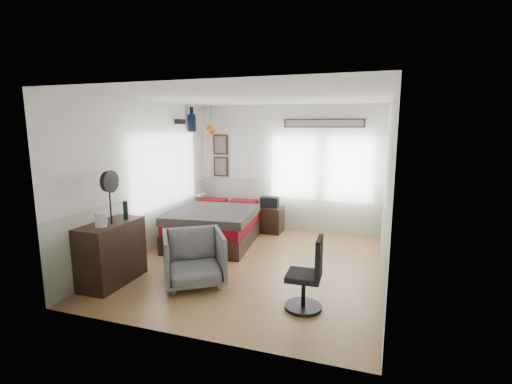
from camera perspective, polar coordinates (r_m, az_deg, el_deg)
ground_plane at (r=6.25m, az=-0.29°, el=-11.16°), size 4.00×4.50×0.01m
room_shell at (r=6.06m, az=-0.43°, el=3.95°), size 4.02×4.52×2.71m
wall_decor at (r=8.05m, az=-3.32°, el=8.94°), size 3.55×1.32×1.44m
bed at (r=7.41m, az=-6.15°, el=-5.05°), size 1.70×2.26×0.68m
dresser at (r=5.83m, az=-21.32°, el=-8.71°), size 0.48×1.00×0.90m
armchair at (r=5.48m, az=-9.54°, el=-10.01°), size 1.17×1.17×0.78m
nightstand at (r=8.01m, az=2.09°, el=-4.26°), size 0.57×0.46×0.55m
task_chair at (r=4.75m, az=7.99°, el=-13.32°), size 0.47×0.47×0.94m
kettle at (r=5.51m, az=-22.78°, el=-3.90°), size 0.18×0.15×0.21m
bottle at (r=5.80m, az=-19.44°, el=-2.65°), size 0.07×0.07×0.28m
stand_fan at (r=5.51m, az=-21.62°, el=1.37°), size 0.08×0.31×0.76m
black_bag at (r=7.92m, az=2.10°, el=-1.55°), size 0.39×0.27×0.22m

